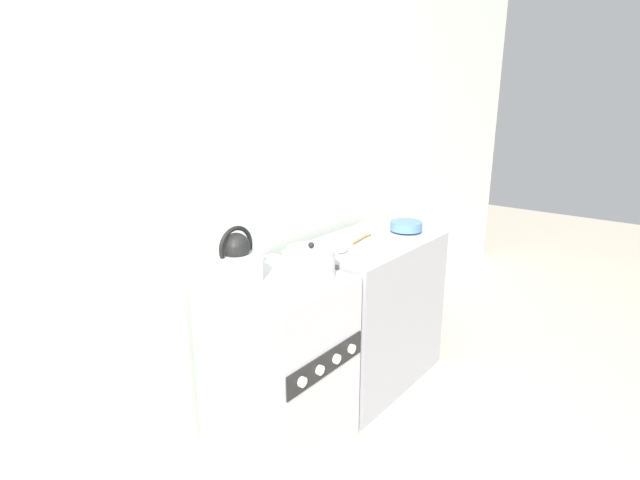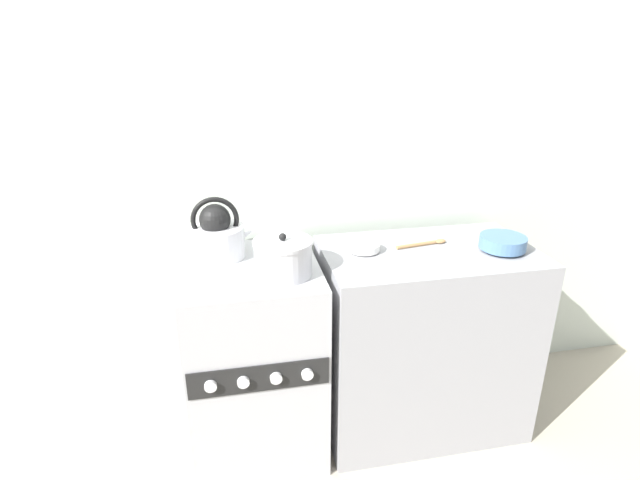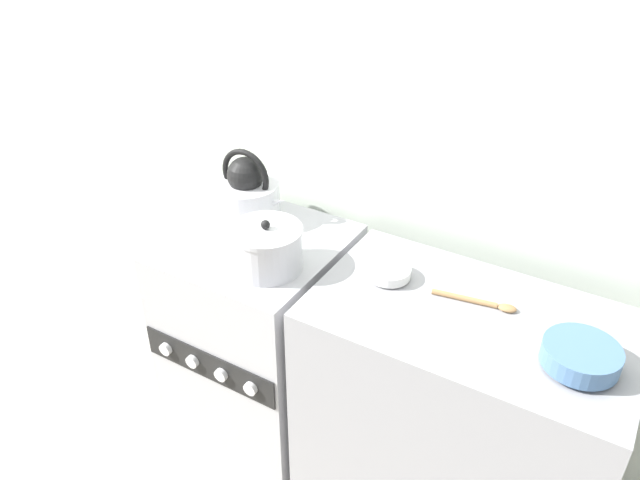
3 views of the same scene
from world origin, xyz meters
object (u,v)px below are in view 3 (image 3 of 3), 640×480
object	(u,v)px
stove	(262,340)
cooking_pot	(267,248)
enamel_bowl	(581,356)
small_ceramic_bowl	(389,272)
kettle	(247,193)

from	to	relation	value
stove	cooking_pot	size ratio (longest dim) A/B	3.81
stove	enamel_bowl	size ratio (longest dim) A/B	4.50
stove	enamel_bowl	bearing A→B (deg)	-4.35
stove	small_ceramic_bowl	size ratio (longest dim) A/B	6.64
cooking_pot	enamel_bowl	distance (m)	0.91
stove	small_ceramic_bowl	xyz separation A→B (m)	(0.47, 0.02, 0.45)
kettle	small_ceramic_bowl	size ratio (longest dim) A/B	2.19
kettle	small_ceramic_bowl	world-z (taller)	kettle
enamel_bowl	small_ceramic_bowl	size ratio (longest dim) A/B	1.48
enamel_bowl	small_ceramic_bowl	world-z (taller)	enamel_bowl
small_ceramic_bowl	cooking_pot	bearing A→B (deg)	-160.47
cooking_pot	enamel_bowl	world-z (taller)	cooking_pot
kettle	enamel_bowl	xyz separation A→B (m)	(1.15, -0.20, -0.04)
kettle	enamel_bowl	size ratio (longest dim) A/B	1.48
stove	kettle	distance (m)	0.54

